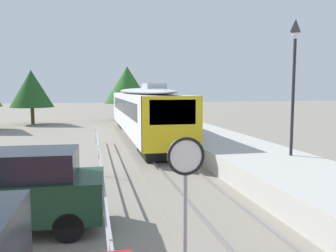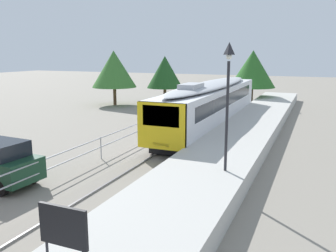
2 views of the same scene
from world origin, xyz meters
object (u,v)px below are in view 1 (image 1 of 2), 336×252
at_px(commuter_train, 142,109).
at_px(platform_lamp_mid_platform, 294,62).
at_px(speed_limit_sign, 186,180).
at_px(parked_suv_dark_green, 11,190).

height_order(commuter_train, platform_lamp_mid_platform, platform_lamp_mid_platform).
xyz_separation_m(commuter_train, speed_limit_sign, (-2.12, -19.43, -0.02)).
xyz_separation_m(speed_limit_sign, parked_suv_dark_green, (-3.42, 3.83, -1.06)).
bearing_deg(platform_lamp_mid_platform, parked_suv_dark_green, -161.30).
xyz_separation_m(platform_lamp_mid_platform, speed_limit_sign, (-6.36, -7.14, -2.50)).
height_order(commuter_train, speed_limit_sign, commuter_train).
relative_size(platform_lamp_mid_platform, parked_suv_dark_green, 1.14).
distance_m(commuter_train, speed_limit_sign, 19.55).
distance_m(platform_lamp_mid_platform, parked_suv_dark_green, 10.92).
relative_size(commuter_train, parked_suv_dark_green, 4.13).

